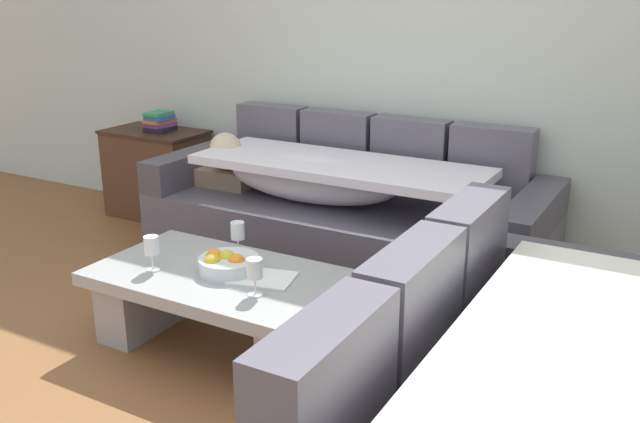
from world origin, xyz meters
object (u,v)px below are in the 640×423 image
Objects in this scene: open_magazine at (263,278)px; wine_glass_near_left at (151,247)px; book_stack_on_cabinet at (160,122)px; coffee_table at (223,301)px; couch_along_wall at (341,215)px; wine_glass_far_back at (238,232)px; fruit_bowl at (227,263)px; side_cabinet at (157,174)px; wine_glass_near_right at (255,270)px.

wine_glass_near_left is at bearing -175.21° from open_magazine.
book_stack_on_cabinet is (-1.28, 1.50, 0.21)m from wine_glass_near_left.
coffee_table is 4.29× the size of open_magazine.
wine_glass_near_left reaches higher than open_magazine.
couch_along_wall reaches higher than wine_glass_far_back.
book_stack_on_cabinet is at bearing 138.93° from coffee_table.
fruit_bowl is (0.00, -1.12, 0.09)m from couch_along_wall.
side_cabinet is (-1.63, 1.37, 0.08)m from coffee_table.
side_cabinet is (-1.83, 1.33, -0.06)m from open_magazine.
open_magazine is 0.39× the size of side_cabinet.
wine_glass_near_left is (-0.31, -1.27, 0.16)m from couch_along_wall.
wine_glass_far_back is 0.74× the size of book_stack_on_cabinet.
couch_along_wall reaches higher than fruit_bowl.
wine_glass_near_left is 0.53m from open_magazine.
open_magazine is 2.25m from book_stack_on_cabinet.
book_stack_on_cabinet is (-1.59, 1.35, 0.28)m from fruit_bowl.
wine_glass_far_back is (0.22, 0.36, 0.00)m from wine_glass_near_left.
book_stack_on_cabinet is (-1.59, 0.23, 0.37)m from couch_along_wall.
wine_glass_near_left is at bearing -153.71° from fruit_bowl.
coffee_table is 2.14m from book_stack_on_cabinet.
couch_along_wall is at bearing 90.24° from fruit_bowl.
side_cabinet is (-1.64, 0.23, -0.01)m from couch_along_wall.
fruit_bowl is (0.02, 0.02, 0.18)m from coffee_table.
book_stack_on_cabinet is (-1.85, 1.50, 0.21)m from wine_glass_near_right.
book_stack_on_cabinet reaches higher than wine_glass_near_right.
couch_along_wall reaches higher than side_cabinet.
couch_along_wall is 0.93m from wine_glass_far_back.
couch_along_wall is 1.13m from open_magazine.
open_magazine is at bearing -36.07° from side_cabinet.
side_cabinet is at bearing 140.00° from coffee_table.
book_stack_on_cabinet is at bearing 129.61° from open_magazine.
coffee_table is 0.35m from wine_glass_far_back.
couch_along_wall is 1.32m from wine_glass_near_left.
open_magazine is (0.19, 0.01, -0.04)m from fruit_bowl.
open_magazine is at bearing -80.23° from couch_along_wall.
book_stack_on_cabinet is (-1.51, 1.15, 0.21)m from wine_glass_far_back.
wine_glass_near_right is (0.26, -1.26, 0.16)m from couch_along_wall.
book_stack_on_cabinet is at bearing 171.66° from couch_along_wall.
side_cabinet is at bearing 140.76° from fruit_bowl.
couch_along_wall is at bearing -7.85° from side_cabinet.
coffee_table is 7.23× the size of wine_glass_near_right.
couch_along_wall is 14.14× the size of wine_glass_far_back.
wine_glass_near_left is at bearing -179.31° from wine_glass_near_right.
book_stack_on_cabinet is at bearing 140.99° from wine_glass_near_right.
couch_along_wall is 1.65m from book_stack_on_cabinet.
couch_along_wall reaches higher than open_magazine.
wine_glass_far_back reaches higher than coffee_table.
book_stack_on_cabinet is (0.05, 0.01, 0.38)m from side_cabinet.
side_cabinet is at bearing 131.70° from wine_glass_near_left.
wine_glass_far_back is at bearing -95.11° from couch_along_wall.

